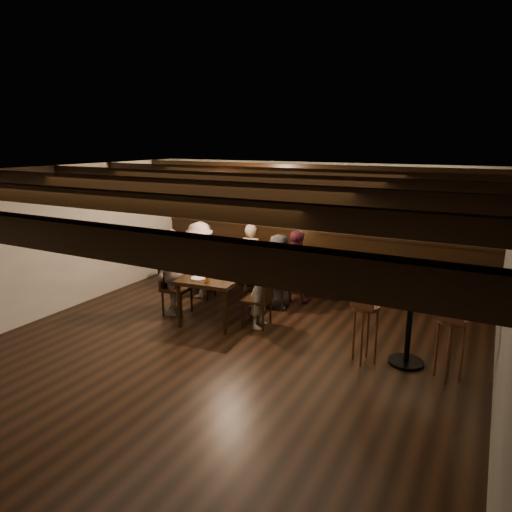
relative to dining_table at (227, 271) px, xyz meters
The scene contains 27 objects.
room 0.81m from the dining_table, 44.32° to the left, with size 7.00×7.00×7.00m.
dining_table is the anchor object (origin of this frame).
chair_left_near 0.94m from the dining_table, 154.61° to the left, with size 0.44×0.44×0.87m.
chair_left_far 0.94m from the dining_table, 141.30° to the right, with size 0.47×0.47×0.92m.
chair_right_near 0.93m from the dining_table, 38.67° to the left, with size 0.48×0.48×0.96m.
chair_right_far 0.94m from the dining_table, 25.37° to the right, with size 0.46×0.46×0.91m.
person_bench_left 1.27m from the dining_table, 141.67° to the left, with size 0.62×0.40×1.27m, color black.
person_bench_centre 1.05m from the dining_table, 96.67° to the left, with size 0.48×0.31×1.30m, color gray.
person_bench_right 1.27m from the dining_table, 51.67° to the left, with size 0.61×0.48×1.26m, color maroon.
person_left_near 0.87m from the dining_table, 155.71° to the left, with size 0.89×0.51×1.38m, color #A08F88.
person_left_far 0.88m from the dining_table, 142.37° to the right, with size 0.84×0.35×1.43m, color gray.
person_right_near 0.88m from the dining_table, 37.63° to the left, with size 0.62×0.40×1.27m, color #252527.
person_right_far 0.88m from the dining_table, 24.29° to the right, with size 0.45×0.29×1.22m, color #9E9485.
pint_a 0.77m from the dining_table, 118.47° to the left, with size 0.07×0.07×0.14m, color #BF7219.
pint_b 0.71m from the dining_table, 75.63° to the left, with size 0.07×0.07×0.14m, color #BF7219.
pint_c 0.34m from the dining_table, 168.24° to the left, with size 0.07×0.07×0.14m, color #BF7219.
pint_d 0.38m from the dining_table, 40.36° to the left, with size 0.07×0.07×0.14m, color silver.
pint_e 0.52m from the dining_table, 109.38° to the right, with size 0.07×0.07×0.14m, color #BF7219.
pint_f 0.60m from the dining_table, 63.35° to the right, with size 0.07×0.07×0.14m, color silver.
pint_g 0.81m from the dining_table, 79.75° to the right, with size 0.07×0.07×0.14m, color #BF7219.
plate_near 0.72m from the dining_table, 95.42° to the right, with size 0.24×0.24×0.01m, color white.
plate_far 0.36m from the dining_table, 52.37° to the right, with size 0.24×0.24×0.01m, color white.
condiment_caddy 0.13m from the dining_table, 83.33° to the right, with size 0.15×0.10×0.12m, color black.
candle 0.33m from the dining_table, 74.87° to the left, with size 0.05×0.05×0.05m, color beige.
high_top_table 3.07m from the dining_table, 10.45° to the right, with size 0.61×0.61×1.08m.
bar_stool_left 2.65m from the dining_table, 16.86° to the right, with size 0.35×0.37×1.10m.
bar_stool_right 3.60m from the dining_table, 11.46° to the right, with size 0.35×0.37×1.10m.
Camera 1 is at (3.03, -4.46, 2.78)m, focal length 32.00 mm.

